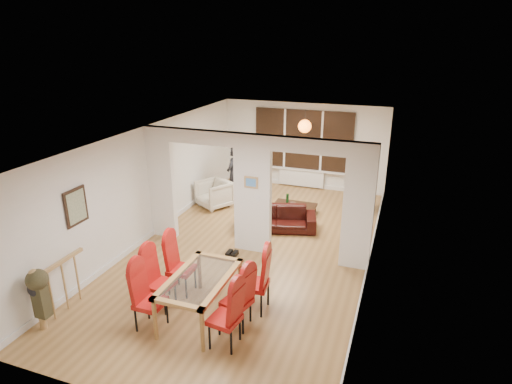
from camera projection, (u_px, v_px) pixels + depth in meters
The scene contains 24 objects.
floor at pixel (253, 249), 9.48m from camera, with size 5.00×9.00×0.01m, color olive.
room_walls at pixel (253, 194), 9.03m from camera, with size 5.00×9.00×2.60m, color silver, non-canonical shape.
divider_wall at pixel (253, 194), 9.03m from camera, with size 5.00×0.18×2.60m, color white.
bay_window_blinds at pixel (303, 140), 12.89m from camera, with size 3.00×0.08×1.80m, color black.
radiator at pixel (301, 178), 13.27m from camera, with size 1.40×0.08×0.50m, color white.
pendant_light at pixel (305, 126), 11.57m from camera, with size 0.36×0.36×0.36m, color orange.
stair_newel at pixel (62, 283), 7.17m from camera, with size 0.40×1.20×1.10m, color #A8814D, non-canonical shape.
wall_poster at pixel (76, 207), 7.59m from camera, with size 0.04×0.52×0.67m, color gray.
pillar_photo at pixel (251, 182), 8.84m from camera, with size 0.30×0.03×0.25m, color #4C8CD8.
dining_table at pixel (201, 297), 7.09m from camera, with size 0.91×1.61×0.75m, color olive, non-canonical shape.
dining_chair_la at pixel (150, 298), 6.76m from camera, with size 0.43×0.43×1.09m, color #9B120F, non-canonical shape.
dining_chair_lb at pixel (160, 280), 7.28m from camera, with size 0.43×0.43×1.07m, color #9B120F, non-canonical shape.
dining_chair_lc at pixel (181, 266), 7.73m from camera, with size 0.43×0.43×1.09m, color #9B120F, non-canonical shape.
dining_chair_ra at pixel (224, 315), 6.38m from camera, with size 0.43×0.43×1.08m, color #9B120F, non-canonical shape.
dining_chair_rb at pixel (237, 298), 6.82m from camera, with size 0.42×0.42×1.05m, color #9B120F, non-canonical shape.
dining_chair_rc at pixel (254, 280), 7.23m from camera, with size 0.46×0.46×1.14m, color #9B120F, non-canonical shape.
sofa at pixel (276, 218), 10.39m from camera, with size 1.91×0.75×0.56m, color black.
armchair at pixel (214, 194), 11.73m from camera, with size 0.79×0.82×0.74m, color beige.
person at pixel (234, 174), 11.99m from camera, with size 0.38×0.58×1.59m, color black.
television at pixel (362, 201), 11.51m from camera, with size 0.12×0.89×0.51m, color black.
coffee_table at pixel (295, 208), 11.38m from camera, with size 1.10×0.55×0.25m, color black, non-canonical shape.
bottle at pixel (287, 199), 11.31m from camera, with size 0.07×0.07×0.30m, color #143F19.
bowl at pixel (292, 204), 11.25m from camera, with size 0.23×0.23×0.06m, color black.
shoes at pixel (232, 254), 9.19m from camera, with size 0.22×0.24×0.09m, color black, non-canonical shape.
Camera 1 is at (2.91, -7.95, 4.45)m, focal length 30.00 mm.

